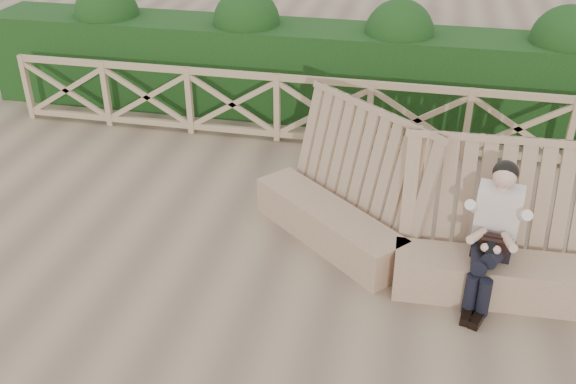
# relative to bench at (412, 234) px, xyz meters

# --- Properties ---
(ground) EXTENTS (60.00, 60.00, 0.00)m
(ground) POSITION_rel_bench_xyz_m (-1.51, -0.64, -0.40)
(ground) COLOR brown
(ground) RESTS_ON ground
(bench) EXTENTS (3.99, 2.03, 1.60)m
(bench) POSITION_rel_bench_xyz_m (0.00, 0.00, 0.00)
(bench) COLOR #7F6249
(bench) RESTS_ON ground
(woman) EXTENTS (0.52, 0.97, 1.53)m
(woman) POSITION_rel_bench_xyz_m (0.80, -0.38, 0.41)
(woman) COLOR black
(woman) RESTS_ON ground
(guardrail) EXTENTS (10.10, 0.09, 1.10)m
(guardrail) POSITION_rel_bench_xyz_m (-1.51, 2.86, 0.15)
(guardrail) COLOR #927855
(guardrail) RESTS_ON ground
(hedge) EXTENTS (12.00, 1.20, 1.50)m
(hedge) POSITION_rel_bench_xyz_m (-1.51, 4.06, 0.35)
(hedge) COLOR black
(hedge) RESTS_ON ground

